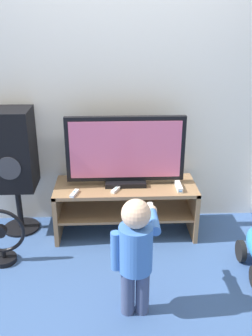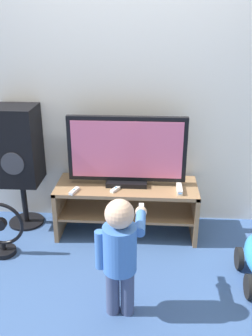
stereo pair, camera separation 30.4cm
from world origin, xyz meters
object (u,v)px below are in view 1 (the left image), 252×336
at_px(remote_secondary, 116,189).
at_px(remote_primary, 74,193).
at_px(child, 136,249).
at_px(speaker_tower, 13,152).
at_px(floor_fan, 1,238).
at_px(television, 125,152).
at_px(game_console, 179,187).

bearing_deg(remote_secondary, remote_primary, -170.23).
bearing_deg(remote_primary, child, -61.31).
bearing_deg(child, remote_primary, 118.69).
height_order(child, speaker_tower, speaker_tower).
height_order(speaker_tower, floor_fan, speaker_tower).
xyz_separation_m(television, remote_primary, (-0.42, -0.19, -0.28)).
height_order(television, child, television).
distance_m(game_console, speaker_tower, 1.42).
height_order(television, speaker_tower, speaker_tower).
bearing_deg(remote_secondary, game_console, 1.25).
bearing_deg(game_console, floor_fan, -167.72).
relative_size(television, remote_secondary, 7.58).
xyz_separation_m(game_console, floor_fan, (-1.42, -0.31, -0.27)).
distance_m(child, speaker_tower, 1.46).
xyz_separation_m(child, speaker_tower, (-0.97, 1.07, 0.26)).
height_order(game_console, remote_secondary, game_console).
bearing_deg(remote_secondary, television, 57.09).
distance_m(game_console, remote_primary, 0.87).
xyz_separation_m(remote_secondary, speaker_tower, (-0.86, 0.20, 0.27)).
bearing_deg(television, speaker_tower, 175.86).
relative_size(remote_primary, child, 0.16).
distance_m(remote_secondary, child, 0.88).
relative_size(television, child, 1.20).
bearing_deg(television, remote_primary, -156.08).
relative_size(game_console, child, 0.21).
bearing_deg(floor_fan, remote_secondary, 18.41).
distance_m(remote_primary, remote_secondary, 0.34).
relative_size(remote_primary, remote_secondary, 1.03).
relative_size(remote_primary, speaker_tower, 0.12).
bearing_deg(remote_secondary, child, -83.07).
xyz_separation_m(child, floor_fan, (-1.00, 0.57, -0.27)).
distance_m(remote_secondary, speaker_tower, 0.93).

